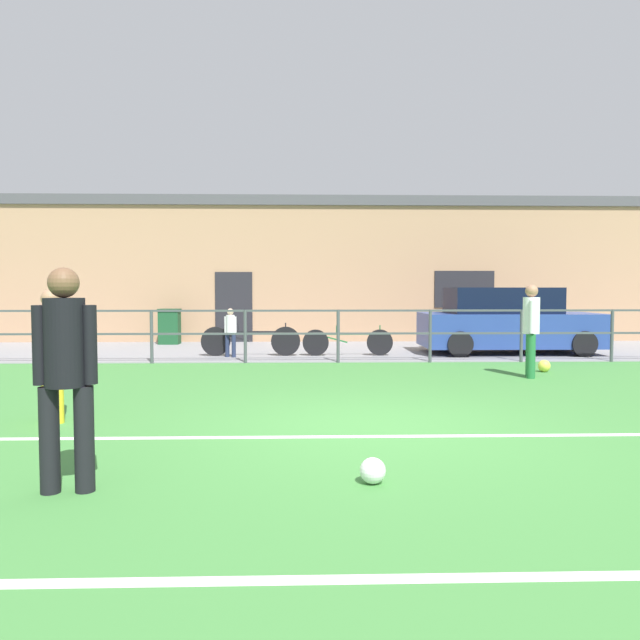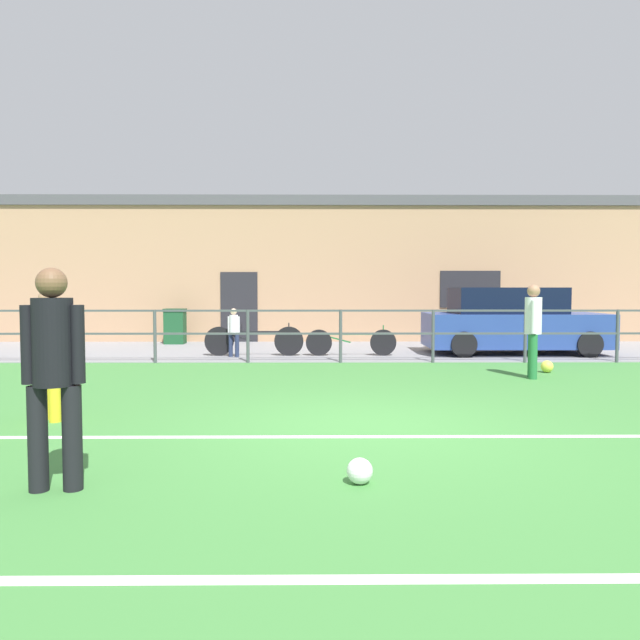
% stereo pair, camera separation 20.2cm
% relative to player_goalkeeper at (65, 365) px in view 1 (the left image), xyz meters
% --- Properties ---
extents(ground, '(60.00, 44.00, 0.04)m').
position_rel_player_goalkeeper_xyz_m(ground, '(2.60, 2.18, -1.02)').
color(ground, '#42843D').
extents(field_line_touchline, '(36.00, 0.11, 0.00)m').
position_rel_player_goalkeeper_xyz_m(field_line_touchline, '(2.60, 1.69, -1.00)').
color(field_line_touchline, white).
rests_on(field_line_touchline, ground).
extents(field_line_hash, '(36.00, 0.11, 0.00)m').
position_rel_player_goalkeeper_xyz_m(field_line_hash, '(2.60, -1.47, -1.00)').
color(field_line_hash, white).
rests_on(field_line_hash, ground).
extents(pavement_strip, '(48.00, 5.00, 0.02)m').
position_rel_player_goalkeeper_xyz_m(pavement_strip, '(2.60, 10.68, -0.99)').
color(pavement_strip, gray).
rests_on(pavement_strip, ground).
extents(perimeter_fence, '(36.07, 0.07, 1.15)m').
position_rel_player_goalkeeper_xyz_m(perimeter_fence, '(2.60, 8.18, -0.25)').
color(perimeter_fence, '#474C51').
rests_on(perimeter_fence, ground).
extents(clubhouse_facade, '(28.00, 2.56, 4.38)m').
position_rel_player_goalkeeper_xyz_m(clubhouse_facade, '(2.60, 14.38, 1.20)').
color(clubhouse_facade, tan).
rests_on(clubhouse_facade, ground).
extents(player_goalkeeper, '(0.48, 0.31, 1.76)m').
position_rel_player_goalkeeper_xyz_m(player_goalkeeper, '(0.00, 0.00, 0.00)').
color(player_goalkeeper, black).
rests_on(player_goalkeeper, ground).
extents(player_striker, '(0.29, 0.44, 1.67)m').
position_rel_player_goalkeeper_xyz_m(player_striker, '(5.93, 5.92, -0.05)').
color(player_striker, '#237038').
rests_on(player_striker, ground).
extents(player_winger, '(0.36, 0.31, 1.59)m').
position_rel_player_goalkeeper_xyz_m(player_winger, '(-1.16, 2.52, -0.10)').
color(player_winger, gold).
rests_on(player_winger, ground).
extents(soccer_ball_match, '(0.21, 0.21, 0.21)m').
position_rel_player_goalkeeper_xyz_m(soccer_ball_match, '(2.41, 0.14, -0.89)').
color(soccer_ball_match, white).
rests_on(soccer_ball_match, ground).
extents(soccer_ball_spare, '(0.23, 0.23, 0.23)m').
position_rel_player_goalkeeper_xyz_m(soccer_ball_spare, '(6.47, 6.62, -0.88)').
color(soccer_ball_spare, '#E5E04C').
rests_on(soccer_ball_spare, ground).
extents(spectator_child, '(0.29, 0.20, 1.13)m').
position_rel_player_goalkeeper_xyz_m(spectator_child, '(0.16, 9.15, -0.34)').
color(spectator_child, '#232D4C').
rests_on(spectator_child, pavement_strip).
extents(parked_car_red, '(4.27, 1.87, 1.61)m').
position_rel_player_goalkeeper_xyz_m(parked_car_red, '(6.86, 9.85, -0.22)').
color(parked_car_red, '#28428E').
rests_on(parked_car_red, pavement_strip).
extents(bicycle_parked_0, '(2.14, 0.04, 0.72)m').
position_rel_player_goalkeeper_xyz_m(bicycle_parked_0, '(2.89, 9.38, -0.65)').
color(bicycle_parked_0, black).
rests_on(bicycle_parked_0, pavement_strip).
extents(bicycle_parked_2, '(2.33, 0.04, 0.78)m').
position_rel_player_goalkeeper_xyz_m(bicycle_parked_2, '(0.60, 9.38, -0.62)').
color(bicycle_parked_2, black).
rests_on(bicycle_parked_2, pavement_strip).
extents(trash_bin_0, '(0.60, 0.51, 1.01)m').
position_rel_player_goalkeeper_xyz_m(trash_bin_0, '(-1.98, 12.50, -0.47)').
color(trash_bin_0, '#194C28').
rests_on(trash_bin_0, pavement_strip).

